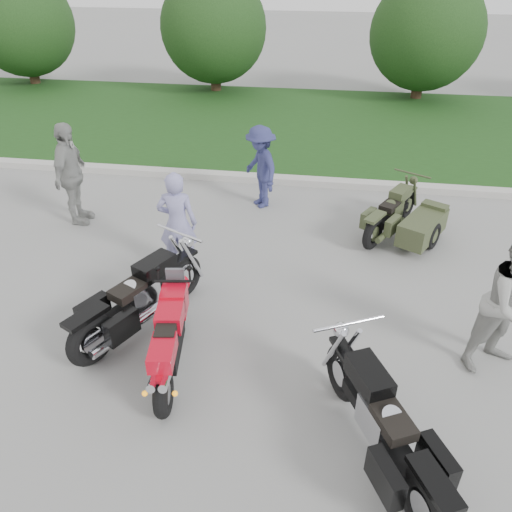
# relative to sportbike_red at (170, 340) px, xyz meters

# --- Properties ---
(ground) EXTENTS (80.00, 80.00, 0.00)m
(ground) POSITION_rel_sportbike_red_xyz_m (0.54, 0.10, -0.53)
(ground) COLOR gray
(ground) RESTS_ON ground
(curb) EXTENTS (60.00, 0.30, 0.15)m
(curb) POSITION_rel_sportbike_red_xyz_m (0.54, 6.10, -0.46)
(curb) COLOR #B8B5AD
(curb) RESTS_ON ground
(grass_strip) EXTENTS (60.00, 8.00, 0.14)m
(grass_strip) POSITION_rel_sportbike_red_xyz_m (0.54, 10.25, -0.46)
(grass_strip) COLOR #204E1A
(grass_strip) RESTS_ON ground
(tree_far_left) EXTENTS (3.60, 3.60, 4.00)m
(tree_far_left) POSITION_rel_sportbike_red_xyz_m (-9.46, 13.60, 1.66)
(tree_far_left) COLOR #3F2B1C
(tree_far_left) RESTS_ON ground
(tree_mid_left) EXTENTS (3.60, 3.60, 4.00)m
(tree_mid_left) POSITION_rel_sportbike_red_xyz_m (-2.46, 13.60, 1.66)
(tree_mid_left) COLOR #3F2B1C
(tree_mid_left) RESTS_ON ground
(tree_mid_right) EXTENTS (3.60, 3.60, 4.00)m
(tree_mid_right) POSITION_rel_sportbike_red_xyz_m (4.54, 13.60, 1.66)
(tree_mid_right) COLOR #3F2B1C
(tree_mid_right) RESTS_ON ground
(sportbike_red) EXTENTS (0.51, 1.91, 0.91)m
(sportbike_red) POSITION_rel_sportbike_red_xyz_m (0.00, 0.00, 0.00)
(sportbike_red) COLOR black
(sportbike_red) RESTS_ON ground
(cruiser_left) EXTENTS (1.24, 2.27, 0.95)m
(cruiser_left) POSITION_rel_sportbike_red_xyz_m (-0.71, 0.73, -0.05)
(cruiser_left) COLOR black
(cruiser_left) RESTS_ON ground
(cruiser_right) EXTENTS (1.22, 2.27, 0.94)m
(cruiser_right) POSITION_rel_sportbike_red_xyz_m (2.54, -0.92, -0.05)
(cruiser_right) COLOR black
(cruiser_right) RESTS_ON ground
(cruiser_sidecar) EXTENTS (1.59, 1.95, 0.80)m
(cruiser_sidecar) POSITION_rel_sportbike_red_xyz_m (3.27, 3.87, -0.16)
(cruiser_sidecar) COLOR black
(cruiser_sidecar) RESTS_ON ground
(person_stripe) EXTENTS (0.67, 0.47, 1.74)m
(person_stripe) POSITION_rel_sportbike_red_xyz_m (-0.54, 2.31, 0.34)
(person_stripe) COLOR #918EC1
(person_stripe) RESTS_ON ground
(person_denim) EXTENTS (1.12, 1.25, 1.68)m
(person_denim) POSITION_rel_sportbike_red_xyz_m (0.41, 4.91, 0.31)
(person_denim) COLOR navy
(person_denim) RESTS_ON ground
(person_back) EXTENTS (0.55, 1.18, 1.96)m
(person_back) POSITION_rel_sportbike_red_xyz_m (-2.99, 3.66, 0.45)
(person_back) COLOR gray
(person_back) RESTS_ON ground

